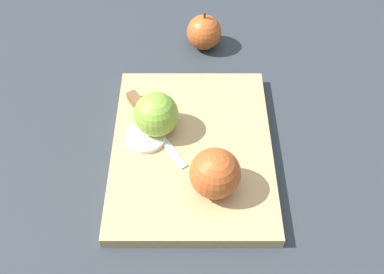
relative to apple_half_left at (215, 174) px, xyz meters
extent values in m
plane|color=#282D33|center=(0.09, 0.02, -0.06)|extent=(4.00, 4.00, 0.00)
cube|color=tan|center=(0.09, 0.02, -0.05)|extent=(0.36, 0.29, 0.02)
sphere|color=#AD4C1E|center=(0.00, 0.00, 0.00)|extent=(0.08, 0.08, 0.08)
cylinder|color=#EFE5C6|center=(0.00, 0.01, 0.00)|extent=(0.06, 0.04, 0.07)
sphere|color=olive|center=(0.12, 0.08, 0.00)|extent=(0.07, 0.07, 0.07)
cylinder|color=#EFE5C6|center=(0.13, 0.07, 0.00)|extent=(0.06, 0.03, 0.07)
cube|color=silver|center=(0.09, 0.06, -0.04)|extent=(0.09, 0.05, 0.00)
cube|color=brown|center=(0.17, 0.10, -0.03)|extent=(0.08, 0.05, 0.02)
cylinder|color=#EFE5C6|center=(0.11, 0.10, -0.03)|extent=(0.07, 0.07, 0.01)
sphere|color=#AD4C1E|center=(0.35, -0.03, -0.02)|extent=(0.07, 0.07, 0.07)
cylinder|color=#4C3319|center=(0.35, -0.03, 0.02)|extent=(0.01, 0.01, 0.01)
camera|label=1|loc=(-0.36, 0.07, 0.53)|focal=42.00mm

